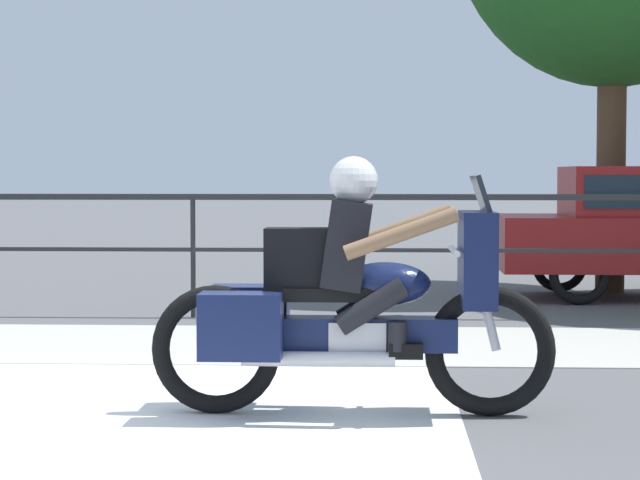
% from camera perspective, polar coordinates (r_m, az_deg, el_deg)
% --- Properties ---
extents(ground_plane, '(120.00, 120.00, 0.00)m').
position_cam_1_polar(ground_plane, '(7.46, -12.05, -8.21)').
color(ground_plane, '#565659').
extents(sidewalk_band, '(44.00, 2.40, 0.01)m').
position_cam_1_polar(sidewalk_band, '(10.73, -7.38, -4.70)').
color(sidewalk_band, '#B7B2A8').
rests_on(sidewalk_band, ground).
extents(crosswalk_band, '(3.56, 6.00, 0.01)m').
position_cam_1_polar(crosswalk_band, '(7.14, -7.85, -8.65)').
color(crosswalk_band, silver).
rests_on(crosswalk_band, ground).
extents(fence_railing, '(36.00, 0.05, 1.24)m').
position_cam_1_polar(fence_railing, '(12.57, -5.83, 0.90)').
color(fence_railing, '#232326').
rests_on(fence_railing, ground).
extents(motorcycle, '(2.42, 0.76, 1.55)m').
position_cam_1_polar(motorcycle, '(7.45, 1.33, -2.73)').
color(motorcycle, black).
rests_on(motorcycle, ground).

